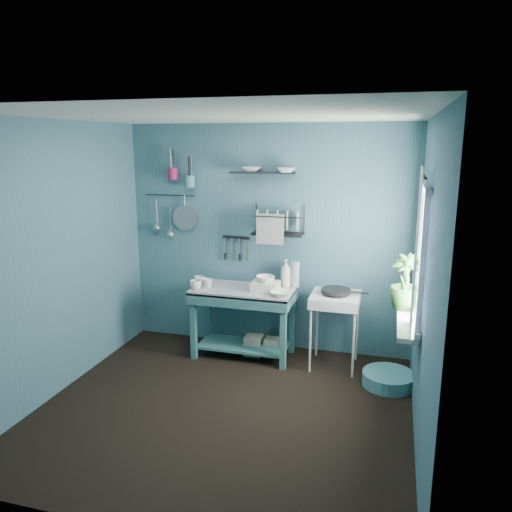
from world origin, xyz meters
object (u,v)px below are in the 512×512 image
(work_counter, at_px, (243,322))
(frying_pan, at_px, (336,291))
(mug_left, at_px, (196,285))
(storage_tin_large, at_px, (254,345))
(wash_tub, at_px, (265,286))
(soap_bottle, at_px, (286,273))
(floor_basin, at_px, (388,379))
(utensil_cup_teal, at_px, (190,181))
(storage_tin_small, at_px, (272,347))
(water_bottle, at_px, (295,274))
(colander, at_px, (185,218))
(hotplate_stand, at_px, (334,331))
(dish_rack, at_px, (278,220))
(potted_plant, at_px, (405,282))
(utensil_cup_magenta, at_px, (173,174))
(mug_mid, at_px, (208,283))
(mug_right, at_px, (200,281))

(work_counter, xyz_separation_m, frying_pan, (0.99, 0.00, 0.44))
(mug_left, xyz_separation_m, storage_tin_large, (0.58, 0.21, -0.71))
(wash_tub, relative_size, soap_bottle, 0.94)
(soap_bottle, bearing_deg, floor_basin, -23.45)
(wash_tub, height_order, utensil_cup_teal, utensil_cup_teal)
(storage_tin_small, bearing_deg, floor_basin, -16.51)
(utensil_cup_teal, relative_size, floor_basin, 0.26)
(wash_tub, height_order, storage_tin_large, wash_tub)
(work_counter, relative_size, wash_tub, 3.88)
(frying_pan, bearing_deg, wash_tub, -178.10)
(water_bottle, xyz_separation_m, colander, (-1.32, 0.10, 0.54))
(mug_left, relative_size, colander, 0.44)
(soap_bottle, bearing_deg, mug_left, -158.20)
(frying_pan, xyz_separation_m, storage_tin_small, (-0.69, 0.08, -0.72))
(colander, height_order, floor_basin, colander)
(hotplate_stand, height_order, dish_rack, dish_rack)
(mug_left, relative_size, potted_plant, 0.25)
(frying_pan, relative_size, utensil_cup_teal, 2.31)
(floor_basin, bearing_deg, storage_tin_small, 163.49)
(storage_tin_large, bearing_deg, mug_left, -160.10)
(potted_plant, bearing_deg, utensil_cup_teal, 163.45)
(storage_tin_small, bearing_deg, water_bottle, 32.47)
(hotplate_stand, relative_size, dish_rack, 1.43)
(utensil_cup_magenta, bearing_deg, mug_mid, -33.64)
(hotplate_stand, height_order, storage_tin_small, hotplate_stand)
(potted_plant, bearing_deg, soap_bottle, 153.71)
(colander, bearing_deg, utensil_cup_magenta, -165.29)
(hotplate_stand, distance_m, potted_plant, 1.04)
(potted_plant, bearing_deg, hotplate_stand, 148.16)
(floor_basin, bearing_deg, soap_bottle, 156.55)
(potted_plant, bearing_deg, mug_left, 173.44)
(frying_pan, relative_size, dish_rack, 0.55)
(frying_pan, bearing_deg, floor_basin, -27.53)
(water_bottle, height_order, utensil_cup_teal, utensil_cup_teal)
(soap_bottle, bearing_deg, dish_rack, 157.65)
(work_counter, bearing_deg, mug_right, 174.75)
(water_bottle, bearing_deg, mug_left, -159.19)
(colander, distance_m, potted_plant, 2.57)
(frying_pan, height_order, storage_tin_small, frying_pan)
(water_bottle, height_order, potted_plant, potted_plant)
(wash_tub, bearing_deg, storage_tin_small, 63.43)
(wash_tub, relative_size, water_bottle, 1.00)
(work_counter, distance_m, floor_basin, 1.61)
(utensil_cup_teal, bearing_deg, potted_plant, -16.55)
(mug_mid, bearing_deg, mug_right, 153.43)
(mug_mid, relative_size, water_bottle, 0.36)
(dish_rack, distance_m, potted_plant, 1.53)
(mug_right, relative_size, utensil_cup_magenta, 0.95)
(soap_bottle, relative_size, potted_plant, 0.60)
(frying_pan, bearing_deg, mug_mid, -177.30)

